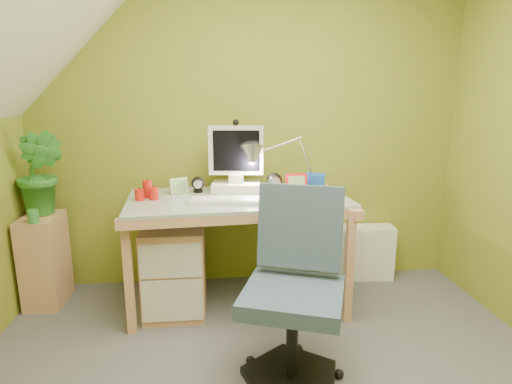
{
  "coord_description": "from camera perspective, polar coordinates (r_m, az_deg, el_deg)",
  "views": [
    {
      "loc": [
        -0.26,
        -1.6,
        1.47
      ],
      "look_at": [
        0.0,
        1.0,
        0.85
      ],
      "focal_mm": 30.0,
      "sensor_mm": 36.0,
      "label": 1
    }
  ],
  "objects": [
    {
      "name": "wall_back",
      "position": [
        3.22,
        -1.09,
        8.54
      ],
      "size": [
        3.2,
        0.01,
        2.4
      ],
      "primitive_type": "cube",
      "color": "olive",
      "rests_on": "floor"
    },
    {
      "name": "desk",
      "position": [
        2.99,
        -2.35,
        -7.89
      ],
      "size": [
        1.5,
        0.83,
        0.78
      ],
      "primitive_type": null,
      "rotation": [
        0.0,
        0.0,
        0.07
      ],
      "color": "tan",
      "rests_on": "floor"
    },
    {
      "name": "monitor",
      "position": [
        2.99,
        -2.68,
        5.41
      ],
      "size": [
        0.43,
        0.28,
        0.56
      ],
      "primitive_type": null,
      "rotation": [
        0.0,
        0.0,
        -0.11
      ],
      "color": "beige",
      "rests_on": "desk"
    },
    {
      "name": "speaker_left",
      "position": [
        3.01,
        -7.76,
        0.98
      ],
      "size": [
        0.09,
        0.09,
        0.11
      ],
      "primitive_type": null,
      "rotation": [
        0.0,
        0.0,
        0.01
      ],
      "color": "black",
      "rests_on": "desk"
    },
    {
      "name": "speaker_right",
      "position": [
        3.04,
        2.48,
        1.41
      ],
      "size": [
        0.12,
        0.12,
        0.13
      ],
      "primitive_type": null,
      "rotation": [
        0.0,
        0.0,
        -0.14
      ],
      "color": "black",
      "rests_on": "desk"
    },
    {
      "name": "keyboard",
      "position": [
        2.73,
        -3.93,
        -1.16
      ],
      "size": [
        0.47,
        0.2,
        0.02
      ],
      "primitive_type": "cube",
      "rotation": [
        0.0,
        0.0,
        -0.11
      ],
      "color": "silver",
      "rests_on": "desk"
    },
    {
      "name": "mousepad",
      "position": [
        2.78,
        5.59,
        -1.08
      ],
      "size": [
        0.26,
        0.19,
        0.01
      ],
      "primitive_type": "cube",
      "rotation": [
        0.0,
        0.0,
        0.03
      ],
      "color": "#D85F21",
      "rests_on": "desk"
    },
    {
      "name": "mouse",
      "position": [
        2.78,
        5.6,
        -0.78
      ],
      "size": [
        0.11,
        0.08,
        0.04
      ],
      "primitive_type": "ellipsoid",
      "rotation": [
        0.0,
        0.0,
        0.09
      ],
      "color": "white",
      "rests_on": "mousepad"
    },
    {
      "name": "amber_tumbler",
      "position": [
        2.8,
        1.35,
        -0.11
      ],
      "size": [
        0.07,
        0.07,
        0.08
      ],
      "primitive_type": "cylinder",
      "rotation": [
        0.0,
        0.0,
        -0.08
      ],
      "color": "brown",
      "rests_on": "desk"
    },
    {
      "name": "candle_cluster",
      "position": [
        2.89,
        -14.39,
        0.21
      ],
      "size": [
        0.17,
        0.16,
        0.11
      ],
      "primitive_type": null,
      "rotation": [
        0.0,
        0.0,
        0.21
      ],
      "color": "red",
      "rests_on": "desk"
    },
    {
      "name": "photo_frame_red",
      "position": [
        3.02,
        5.4,
        1.28
      ],
      "size": [
        0.15,
        0.03,
        0.13
      ],
      "primitive_type": "cube",
      "rotation": [
        0.0,
        0.0,
        -0.06
      ],
      "color": "red",
      "rests_on": "desk"
    },
    {
      "name": "photo_frame_blue",
      "position": [
        3.09,
        7.81,
        1.43
      ],
      "size": [
        0.14,
        0.08,
        0.12
      ],
      "primitive_type": "cube",
      "rotation": [
        0.0,
        0.0,
        -0.41
      ],
      "color": "navy",
      "rests_on": "desk"
    },
    {
      "name": "photo_frame_green",
      "position": [
        3.0,
        -10.25,
        0.83
      ],
      "size": [
        0.12,
        0.07,
        0.11
      ],
      "primitive_type": "cube",
      "rotation": [
        0.0,
        0.0,
        0.45
      ],
      "color": "#A2B87E",
      "rests_on": "desk"
    },
    {
      "name": "desk_lamp",
      "position": [
        3.05,
        5.83,
        5.44
      ],
      "size": [
        0.52,
        0.23,
        0.55
      ],
      "primitive_type": null,
      "rotation": [
        0.0,
        0.0,
        -0.01
      ],
      "color": "silver",
      "rests_on": "desk"
    },
    {
      "name": "side_ledge",
      "position": [
        3.36,
        -26.3,
        -8.12
      ],
      "size": [
        0.24,
        0.36,
        0.64
      ],
      "primitive_type": "cube",
      "color": "tan",
      "rests_on": "floor"
    },
    {
      "name": "potted_plant",
      "position": [
        3.25,
        -26.76,
        2.31
      ],
      "size": [
        0.37,
        0.33,
        0.59
      ],
      "primitive_type": "imported",
      "rotation": [
        0.0,
        0.0,
        -0.23
      ],
      "color": "#307F2A",
      "rests_on": "side_ledge"
    },
    {
      "name": "green_cup",
      "position": [
        3.12,
        -27.58,
        -2.9
      ],
      "size": [
        0.07,
        0.07,
        0.09
      ],
      "primitive_type": "cylinder",
      "rotation": [
        0.0,
        0.0,
        -0.1
      ],
      "color": "#38883C",
      "rests_on": "side_ledge"
    },
    {
      "name": "task_chair",
      "position": [
        2.18,
        4.97,
        -13.28
      ],
      "size": [
        0.7,
        0.7,
        0.99
      ],
      "primitive_type": null,
      "rotation": [
        0.0,
        0.0,
        -0.34
      ],
      "color": "#384B5D",
      "rests_on": "floor"
    },
    {
      "name": "radiator",
      "position": [
        3.55,
        14.36,
        -7.79
      ],
      "size": [
        0.44,
        0.2,
        0.43
      ],
      "primitive_type": "cube",
      "rotation": [
        0.0,
        0.0,
        -0.06
      ],
      "color": "white",
      "rests_on": "floor"
    }
  ]
}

